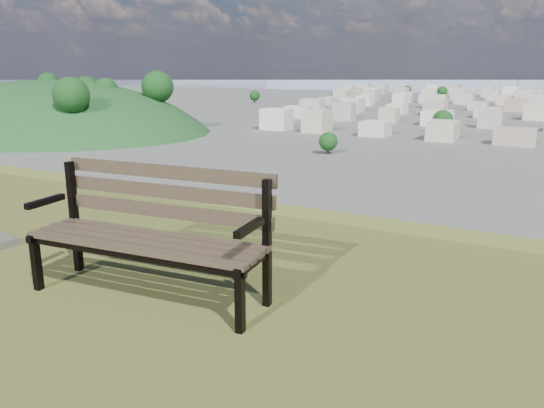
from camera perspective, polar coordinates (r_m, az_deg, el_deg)
The scene contains 4 objects.
park_bench at distance 4.21m, azimuth -12.74°, elevation -2.23°, with size 1.96×0.81×1.00m.
green_wooded_hill at distance 246.43m, azimuth -22.53°, elevation 7.38°, with size 164.65×131.72×82.33m.
city_trees at distance 322.65m, azimuth 23.89°, elevation 9.57°, with size 406.52×387.20×9.98m.
far_hills at distance 1405.88m, azimuth 27.14°, elevation 13.08°, with size 2050.00×340.00×60.00m.
Camera 1 is at (4.10, -1.45, 26.76)m, focal length 35.00 mm.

